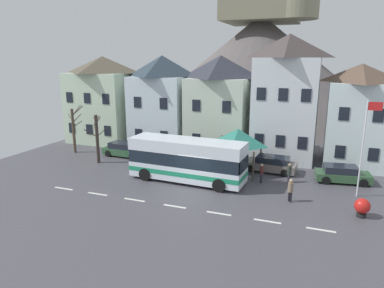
# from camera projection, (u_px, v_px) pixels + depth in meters

# --- Properties ---
(ground_plane) EXTENTS (40.00, 60.00, 0.07)m
(ground_plane) POSITION_uv_depth(u_px,v_px,m) (189.00, 193.00, 24.93)
(ground_plane) COLOR #4A4850
(townhouse_00) EXTENTS (6.97, 6.35, 9.63)m
(townhouse_00) POSITION_uv_depth(u_px,v_px,m) (105.00, 99.00, 40.01)
(townhouse_00) COLOR beige
(townhouse_00) RESTS_ON ground_plane
(townhouse_01) EXTENTS (5.78, 5.77, 9.71)m
(townhouse_01) POSITION_uv_depth(u_px,v_px,m) (163.00, 102.00, 37.13)
(townhouse_01) COLOR silver
(townhouse_01) RESTS_ON ground_plane
(townhouse_02) EXTENTS (5.89, 5.89, 9.69)m
(townhouse_02) POSITION_uv_depth(u_px,v_px,m) (220.00, 105.00, 35.00)
(townhouse_02) COLOR beige
(townhouse_02) RESTS_ON ground_plane
(townhouse_03) EXTENTS (5.63, 5.41, 11.55)m
(townhouse_03) POSITION_uv_depth(u_px,v_px,m) (286.00, 98.00, 32.33)
(townhouse_03) COLOR silver
(townhouse_03) RESTS_ON ground_plane
(townhouse_04) EXTENTS (5.04, 6.73, 8.97)m
(townhouse_04) POSITION_uv_depth(u_px,v_px,m) (357.00, 115.00, 31.09)
(townhouse_04) COLOR silver
(townhouse_04) RESTS_ON ground_plane
(hilltop_castle) EXTENTS (40.07, 40.07, 23.44)m
(hilltop_castle) POSITION_uv_depth(u_px,v_px,m) (260.00, 64.00, 55.71)
(hilltop_castle) COLOR #5C5555
(hilltop_castle) RESTS_ON ground_plane
(transit_bus) EXTENTS (9.22, 3.04, 3.32)m
(transit_bus) POSITION_uv_depth(u_px,v_px,m) (187.00, 161.00, 26.99)
(transit_bus) COLOR white
(transit_bus) RESTS_ON ground_plane
(bus_shelter) EXTENTS (3.60, 3.60, 3.79)m
(bus_shelter) POSITION_uv_depth(u_px,v_px,m) (238.00, 137.00, 28.60)
(bus_shelter) COLOR #473D33
(bus_shelter) RESTS_ON ground_plane
(parked_car_00) EXTENTS (4.24, 2.30, 1.32)m
(parked_car_00) POSITION_uv_depth(u_px,v_px,m) (342.00, 174.00, 27.00)
(parked_car_00) COLOR #325736
(parked_car_00) RESTS_ON ground_plane
(parked_car_01) EXTENTS (4.33, 2.18, 1.35)m
(parked_car_01) POSITION_uv_depth(u_px,v_px,m) (125.00, 149.00, 34.24)
(parked_car_01) COLOR #315838
(parked_car_01) RESTS_ON ground_plane
(parked_car_02) EXTENTS (4.46, 2.23, 1.33)m
(parked_car_02) POSITION_uv_depth(u_px,v_px,m) (271.00, 164.00, 29.54)
(parked_car_02) COLOR slate
(parked_car_02) RESTS_ON ground_plane
(pedestrian_00) EXTENTS (0.30, 0.33, 1.51)m
(pedestrian_00) POSITION_uv_depth(u_px,v_px,m) (262.00, 172.00, 26.90)
(pedestrian_00) COLOR #2D2D38
(pedestrian_00) RESTS_ON ground_plane
(pedestrian_01) EXTENTS (0.35, 0.38, 1.53)m
(pedestrian_01) POSITION_uv_depth(u_px,v_px,m) (289.00, 172.00, 26.86)
(pedestrian_01) COLOR #2D2D38
(pedestrian_01) RESTS_ON ground_plane
(pedestrian_02) EXTENTS (0.35, 0.35, 1.61)m
(pedestrian_02) POSITION_uv_depth(u_px,v_px,m) (291.00, 188.00, 23.21)
(pedestrian_02) COLOR black
(pedestrian_02) RESTS_ON ground_plane
(public_bench) EXTENTS (1.67, 0.48, 0.87)m
(public_bench) POSITION_uv_depth(u_px,v_px,m) (218.00, 157.00, 32.26)
(public_bench) COLOR #473828
(public_bench) RESTS_ON ground_plane
(flagpole) EXTENTS (0.95, 0.10, 6.71)m
(flagpole) POSITION_uv_depth(u_px,v_px,m) (364.00, 142.00, 23.37)
(flagpole) COLOR silver
(flagpole) RESTS_ON ground_plane
(harbour_buoy) EXTENTS (0.94, 0.94, 1.19)m
(harbour_buoy) POSITION_uv_depth(u_px,v_px,m) (362.00, 207.00, 21.03)
(harbour_buoy) COLOR black
(harbour_buoy) RESTS_ON ground_plane
(bare_tree_00) EXTENTS (1.66, 1.36, 4.81)m
(bare_tree_00) POSITION_uv_depth(u_px,v_px,m) (74.00, 129.00, 35.14)
(bare_tree_00) COLOR brown
(bare_tree_00) RESTS_ON ground_plane
(bare_tree_01) EXTENTS (1.76, 1.49, 4.45)m
(bare_tree_01) POSITION_uv_depth(u_px,v_px,m) (97.00, 138.00, 31.63)
(bare_tree_01) COLOR #382D28
(bare_tree_01) RESTS_ON ground_plane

